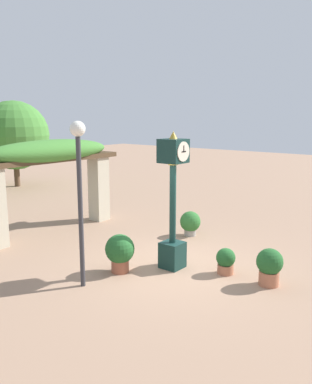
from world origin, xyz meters
name	(u,v)px	position (x,y,z in m)	size (l,w,h in m)	color
ground_plane	(173,266)	(0.00, 0.00, 0.00)	(60.00, 60.00, 0.00)	#9E7A60
pedestal_clock	(173,201)	(-0.09, -0.05, 1.63)	(0.54, 0.59, 3.23)	#14332D
pergola	(51,163)	(0.00, 4.61, 2.15)	(5.00, 1.12, 2.86)	#BCB299
potted_plant_near_left	(120,251)	(-1.08, 0.73, 0.50)	(0.68, 0.68, 0.90)	#9E563D
potted_plant_near_right	(269,266)	(0.38, -2.26, 0.44)	(0.57, 0.57, 0.81)	#B26B4C
potted_plant_far_left	(190,223)	(2.34, 1.09, 0.40)	(0.62, 0.62, 0.74)	gray
potted_plant_far_right	(226,261)	(0.36, -1.22, 0.31)	(0.44, 0.44, 0.60)	#B26B4C
lamp_post	(79,172)	(-2.14, 0.81, 2.44)	(0.31, 0.31, 3.47)	#333338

